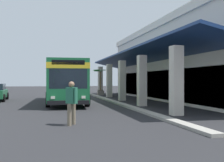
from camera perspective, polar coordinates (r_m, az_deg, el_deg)
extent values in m
plane|color=#262628|center=(25.87, 11.09, -3.77)|extent=(120.00, 120.00, 0.00)
cube|color=#9E998E|center=(22.77, -0.67, -4.14)|extent=(30.25, 0.50, 0.12)
cube|color=beige|center=(26.63, 20.17, 3.15)|extent=(25.21, 11.19, 6.33)
cube|color=silver|center=(27.04, 20.17, 10.50)|extent=(25.51, 11.49, 0.60)
cube|color=beige|center=(32.82, -2.55, 0.09)|extent=(0.55, 0.55, 3.48)
cube|color=beige|center=(27.89, -0.60, 0.09)|extent=(0.55, 0.55, 3.48)
cube|color=beige|center=(23.00, 2.19, 0.09)|extent=(0.55, 0.55, 3.48)
cube|color=beige|center=(18.20, 6.47, 0.09)|extent=(0.55, 0.55, 3.48)
cube|color=beige|center=(13.57, 13.75, 0.09)|extent=(0.55, 0.55, 3.48)
cube|color=navy|center=(23.48, 5.32, 5.19)|extent=(25.21, 3.16, 0.82)
cube|color=#19232D|center=(23.97, 9.03, -0.72)|extent=(21.17, 0.08, 2.40)
cube|color=#196638|center=(21.27, -9.68, 0.05)|extent=(11.12, 3.12, 2.75)
cube|color=yellow|center=(21.29, -9.68, 2.54)|extent=(11.14, 3.14, 0.36)
cube|color=#19232D|center=(21.57, -9.69, 0.65)|extent=(9.36, 3.06, 0.90)
cube|color=#19232D|center=(15.80, -9.42, 0.49)|extent=(0.18, 2.24, 1.20)
cube|color=black|center=(15.83, -9.42, 4.00)|extent=(0.16, 1.94, 0.28)
cube|color=black|center=(15.72, -9.41, -4.62)|extent=(0.33, 2.46, 0.24)
cube|color=silver|center=(15.82, -6.18, -3.50)|extent=(0.07, 0.24, 0.16)
cube|color=silver|center=(15.79, -12.66, -3.51)|extent=(0.07, 0.24, 0.16)
cube|color=silver|center=(22.82, -9.73, 3.81)|extent=(2.49, 1.91, 0.24)
cylinder|color=black|center=(17.75, -5.40, -3.92)|extent=(1.00, 0.30, 1.00)
cylinder|color=black|center=(17.71, -13.66, -3.93)|extent=(1.00, 0.30, 1.00)
cylinder|color=black|center=(24.43, -6.78, -2.82)|extent=(1.00, 0.30, 1.00)
cylinder|color=black|center=(24.40, -12.77, -2.83)|extent=(1.00, 0.30, 1.00)
cylinder|color=black|center=(23.18, -22.41, -3.43)|extent=(0.64, 0.22, 0.64)
cylinder|color=black|center=(26.15, -21.74, -3.03)|extent=(0.64, 0.22, 0.64)
cylinder|color=#726651|center=(10.30, -9.21, -7.26)|extent=(0.16, 0.16, 0.84)
cylinder|color=#726651|center=(10.63, -8.30, -7.03)|extent=(0.16, 0.16, 0.84)
cube|color=#26664C|center=(10.40, -8.75, -3.10)|extent=(0.54, 0.44, 0.63)
sphere|color=#8C664C|center=(10.38, -8.75, -0.72)|extent=(0.23, 0.23, 0.23)
cylinder|color=#26664C|center=(10.13, -7.99, -3.01)|extent=(0.09, 0.09, 0.57)
cylinder|color=#26664C|center=(10.67, -9.47, -2.85)|extent=(0.09, 0.09, 0.57)
cube|color=gray|center=(31.49, -2.50, -2.57)|extent=(0.72, 0.72, 0.56)
cylinder|color=#332319|center=(31.48, -2.50, -2.04)|extent=(0.61, 0.61, 0.02)
cylinder|color=brown|center=(31.46, -2.50, -0.01)|extent=(0.16, 0.16, 2.25)
ellipsoid|color=#286B33|center=(31.05, -2.50, 2.19)|extent=(0.89, 0.38, 0.16)
ellipsoid|color=#286B33|center=(31.50, -1.84, 2.38)|extent=(0.32, 0.75, 0.15)
ellipsoid|color=#286B33|center=(31.87, -2.36, 2.17)|extent=(0.81, 0.49, 0.18)
ellipsoid|color=#286B33|center=(31.80, -3.30, 2.36)|extent=(0.93, 0.90, 0.18)
ellipsoid|color=#286B33|center=(31.18, -3.30, 2.18)|extent=(0.63, 1.06, 0.14)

